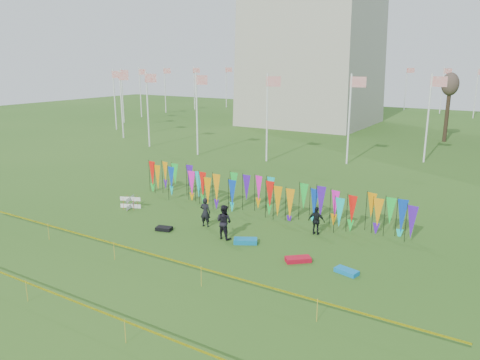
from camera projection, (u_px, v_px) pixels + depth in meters
The scene contains 13 objects.
ground at pixel (182, 253), 22.83m from camera, with size 160.00×160.00×0.00m, color #285116.
flagpole_ring at pixel (312, 96), 68.51m from camera, with size 57.40×56.16×8.00m.
banner_row at pixel (260, 193), 28.31m from camera, with size 18.64×0.64×2.18m.
caution_tape_near at pixel (145, 253), 20.83m from camera, with size 26.00×0.02×0.90m.
caution_tape_far at pixel (58, 296), 17.06m from camera, with size 26.00×0.02×0.90m.
box_kite at pixel (130, 202), 29.61m from camera, with size 0.68×0.68×0.76m.
person_left at pixel (205, 212), 26.25m from camera, with size 0.61×0.45×1.67m, color black.
person_mid at pixel (224, 222), 24.44m from camera, with size 0.90×0.55×1.84m, color black.
person_right at pixel (316, 221), 25.04m from camera, with size 0.90×0.51×1.54m, color black.
kite_bag_turquoise at pixel (245, 241), 24.00m from camera, with size 1.19×0.60×0.24m, color #0B74AC.
kite_bag_red at pixel (298, 259), 21.80m from camera, with size 1.17×0.54×0.22m, color red.
kite_bag_black at pixel (164, 229), 25.81m from camera, with size 0.87×0.50×0.20m, color black.
kite_bag_teal at pixel (347, 271), 20.59m from camera, with size 1.02×0.49×0.20m, color #0E79C6.
Camera 1 is at (13.57, -16.57, 9.12)m, focal length 35.00 mm.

